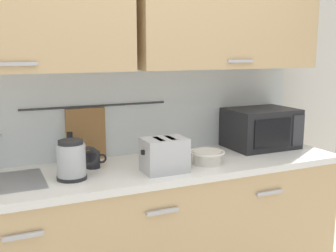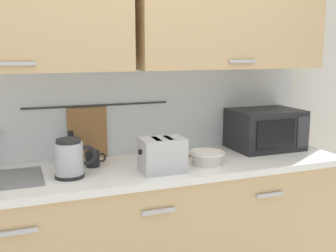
# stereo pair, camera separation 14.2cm
# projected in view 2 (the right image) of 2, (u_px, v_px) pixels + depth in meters

# --- Properties ---
(counter_unit) EXTENTS (2.53, 0.64, 0.90)m
(counter_unit) POSITION_uv_depth(u_px,v_px,m) (140.00, 237.00, 2.44)
(counter_unit) COLOR tan
(counter_unit) RESTS_ON ground
(back_wall_assembly) EXTENTS (3.70, 0.41, 2.50)m
(back_wall_assembly) POSITION_uv_depth(u_px,v_px,m) (128.00, 57.00, 2.46)
(back_wall_assembly) COLOR silver
(back_wall_assembly) RESTS_ON ground
(microwave) EXTENTS (0.46, 0.35, 0.27)m
(microwave) POSITION_uv_depth(u_px,v_px,m) (265.00, 129.00, 2.76)
(microwave) COLOR black
(microwave) RESTS_ON counter_unit
(electric_kettle) EXTENTS (0.23, 0.16, 0.21)m
(electric_kettle) POSITION_uv_depth(u_px,v_px,m) (70.00, 159.00, 2.14)
(electric_kettle) COLOR black
(electric_kettle) RESTS_ON counter_unit
(dish_soap_bottle) EXTENTS (0.06, 0.06, 0.20)m
(dish_soap_bottle) POSITION_uv_depth(u_px,v_px,m) (71.00, 149.00, 2.41)
(dish_soap_bottle) COLOR #3F8CD8
(dish_soap_bottle) RESTS_ON counter_unit
(mug_near_sink) EXTENTS (0.12, 0.08, 0.09)m
(mug_near_sink) POSITION_uv_depth(u_px,v_px,m) (93.00, 159.00, 2.34)
(mug_near_sink) COLOR black
(mug_near_sink) RESTS_ON counter_unit
(mixing_bowl) EXTENTS (0.21, 0.21, 0.08)m
(mixing_bowl) POSITION_uv_depth(u_px,v_px,m) (207.00, 157.00, 2.39)
(mixing_bowl) COLOR silver
(mixing_bowl) RESTS_ON counter_unit
(toaster) EXTENTS (0.26, 0.17, 0.19)m
(toaster) POSITION_uv_depth(u_px,v_px,m) (162.00, 155.00, 2.24)
(toaster) COLOR #B7BABF
(toaster) RESTS_ON counter_unit
(wooden_spoon) EXTENTS (0.27, 0.13, 0.01)m
(wooden_spoon) POSITION_uv_depth(u_px,v_px,m) (177.00, 155.00, 2.58)
(wooden_spoon) COLOR #9E7042
(wooden_spoon) RESTS_ON counter_unit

